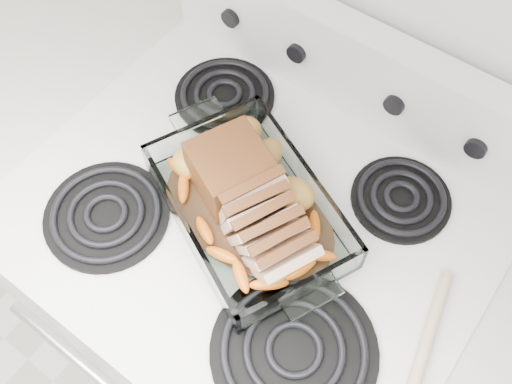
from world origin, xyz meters
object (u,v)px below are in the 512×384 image
Objects in this scene: electric_range at (256,300)px; counter_left at (61,165)px; pork_roast at (241,194)px; baking_dish at (249,210)px.

electric_range is 0.67m from counter_left.
pork_roast is (0.65, -0.02, 0.53)m from counter_left.
pork_roast is at bearing -1.76° from counter_left.
counter_left is 3.55× the size of pork_roast.
baking_dish is (0.00, -0.02, 0.48)m from electric_range.
baking_dish is at bearing 24.06° from pork_roast.
baking_dish is at bearing -84.23° from electric_range.
electric_range is at bearing 81.27° from pork_roast.
pork_roast reaches higher than counter_left.
electric_range is 0.52m from pork_roast.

